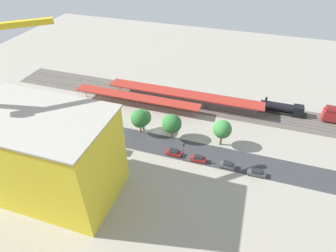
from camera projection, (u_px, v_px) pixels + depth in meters
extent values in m
plane|color=#9E998C|center=(156.00, 131.00, 89.85)|extent=(207.43, 207.43, 0.00)
cube|color=#5B544C|center=(175.00, 99.00, 105.15)|extent=(129.68, 13.62, 0.01)
cube|color=#38383D|center=(150.00, 143.00, 85.40)|extent=(129.67, 9.37, 0.01)
cube|color=#9E9EA8|center=(177.00, 94.00, 107.58)|extent=(129.64, 0.49, 0.12)
cube|color=#9E9EA8|center=(176.00, 96.00, 106.49)|extent=(129.64, 0.49, 0.12)
cube|color=#9E9EA8|center=(173.00, 101.00, 103.60)|extent=(129.64, 0.49, 0.12)
cube|color=#9E9EA8|center=(172.00, 103.00, 102.51)|extent=(129.64, 0.49, 0.12)
cube|color=#A82D23|center=(137.00, 97.00, 99.22)|extent=(45.96, 4.60, 0.43)
cylinder|color=slate|center=(193.00, 112.00, 95.42)|extent=(0.30, 0.30, 3.54)
cylinder|color=slate|center=(137.00, 102.00, 100.42)|extent=(0.30, 0.30, 3.54)
cylinder|color=slate|center=(86.00, 93.00, 105.42)|extent=(0.30, 0.30, 3.54)
cube|color=#A82D23|center=(184.00, 94.00, 100.11)|extent=(55.89, 5.54, 0.42)
cylinder|color=slate|center=(255.00, 111.00, 95.38)|extent=(0.30, 0.30, 4.01)
cylinder|color=slate|center=(206.00, 103.00, 99.43)|extent=(0.30, 0.30, 4.01)
cylinder|color=slate|center=(162.00, 95.00, 103.48)|extent=(0.30, 0.30, 4.01)
cylinder|color=slate|center=(120.00, 88.00, 107.54)|extent=(0.30, 0.30, 4.01)
cube|color=black|center=(283.00, 112.00, 97.51)|extent=(15.58, 2.57, 1.00)
cylinder|color=black|center=(279.00, 107.00, 96.74)|extent=(12.40, 2.85, 2.81)
cube|color=black|center=(298.00, 111.00, 95.55)|extent=(3.19, 3.02, 3.78)
cylinder|color=black|center=(266.00, 99.00, 96.60)|extent=(0.70, 0.70, 1.40)
cube|color=black|center=(256.00, 175.00, 74.82)|extent=(4.01, 1.94, 0.30)
cube|color=#474C51|center=(256.00, 173.00, 74.47)|extent=(4.77, 2.04, 0.85)
cube|color=#1E2328|center=(257.00, 171.00, 74.03)|extent=(2.69, 1.74, 0.59)
cube|color=black|center=(227.00, 167.00, 77.05)|extent=(3.64, 1.95, 0.30)
cube|color=#474C51|center=(228.00, 165.00, 76.71)|extent=(4.32, 2.06, 0.84)
cube|color=#1E2328|center=(228.00, 164.00, 76.28)|extent=(2.44, 1.76, 0.57)
cube|color=black|center=(198.00, 161.00, 79.00)|extent=(3.64, 1.85, 0.30)
cube|color=maroon|center=(198.00, 159.00, 78.65)|extent=(4.33, 1.95, 0.88)
cube|color=#1E2328|center=(199.00, 157.00, 78.19)|extent=(2.45, 1.65, 0.63)
cube|color=black|center=(174.00, 154.00, 81.09)|extent=(3.76, 1.84, 0.30)
cube|color=maroon|center=(174.00, 153.00, 80.77)|extent=(4.47, 1.92, 0.78)
cube|color=#1E2328|center=(174.00, 151.00, 80.36)|extent=(2.51, 1.68, 0.56)
cube|color=yellow|center=(47.00, 156.00, 64.67)|extent=(31.08, 18.69, 21.98)
cube|color=#ADA89E|center=(33.00, 117.00, 57.89)|extent=(31.68, 19.29, 0.40)
cube|color=black|center=(100.00, 149.00, 82.73)|extent=(9.62, 2.61, 0.50)
cube|color=silver|center=(102.00, 145.00, 81.38)|extent=(7.57, 2.81, 3.18)
cube|color=#334C8C|center=(88.00, 143.00, 82.64)|extent=(2.14, 2.65, 2.53)
cube|color=black|center=(82.00, 152.00, 81.65)|extent=(9.49, 2.53, 0.50)
cube|color=silver|center=(85.00, 148.00, 80.32)|extent=(7.19, 2.72, 3.02)
cube|color=maroon|center=(70.00, 146.00, 81.52)|extent=(2.37, 2.59, 2.55)
cube|color=black|center=(52.00, 143.00, 84.83)|extent=(8.70, 2.94, 0.50)
cube|color=white|center=(54.00, 140.00, 83.70)|extent=(6.59, 3.01, 2.61)
cube|color=maroon|center=(42.00, 138.00, 84.53)|extent=(2.35, 2.65, 2.39)
cylinder|color=brown|center=(141.00, 128.00, 88.75)|extent=(0.51, 0.51, 3.09)
sphere|color=#2D7233|center=(140.00, 119.00, 86.60)|extent=(5.75, 5.75, 5.75)
cylinder|color=brown|center=(172.00, 133.00, 86.24)|extent=(0.48, 0.48, 3.36)
sphere|color=#2D7233|center=(172.00, 124.00, 83.97)|extent=(5.88, 5.88, 5.88)
cylinder|color=brown|center=(144.00, 126.00, 89.23)|extent=(0.58, 0.58, 3.23)
sphere|color=#38843D|center=(143.00, 117.00, 87.16)|extent=(5.18, 5.18, 5.18)
cylinder|color=brown|center=(221.00, 139.00, 83.56)|extent=(0.56, 0.56, 3.88)
sphere|color=#38843D|center=(222.00, 129.00, 81.24)|extent=(5.42, 5.42, 5.42)
cylinder|color=#333333|center=(183.00, 154.00, 77.37)|extent=(0.16, 0.16, 5.69)
cube|color=black|center=(184.00, 144.00, 75.37)|extent=(0.36, 0.36, 0.90)
sphere|color=green|center=(183.00, 143.00, 75.24)|extent=(0.20, 0.20, 0.20)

